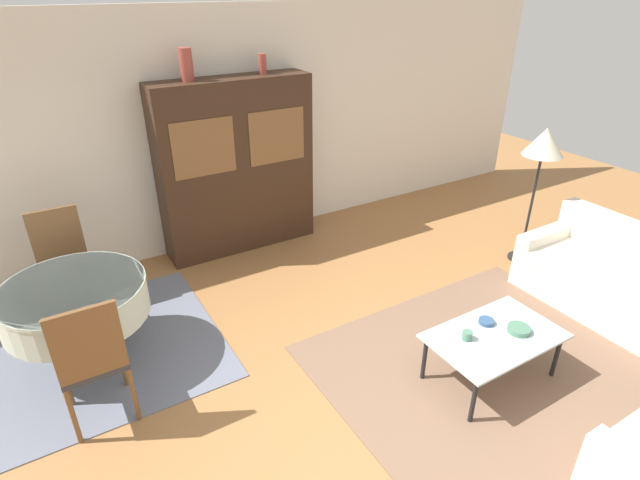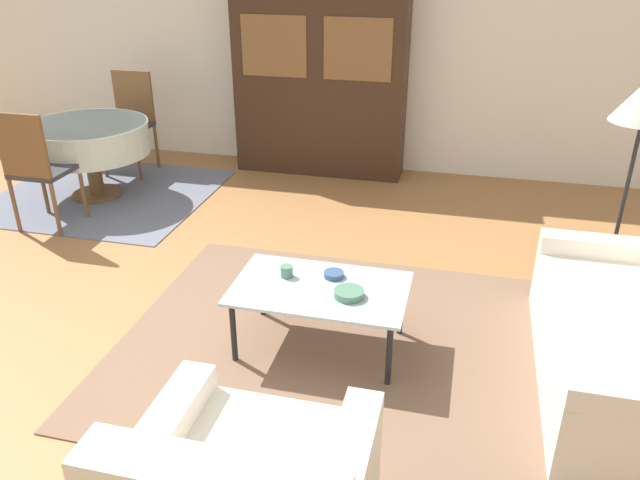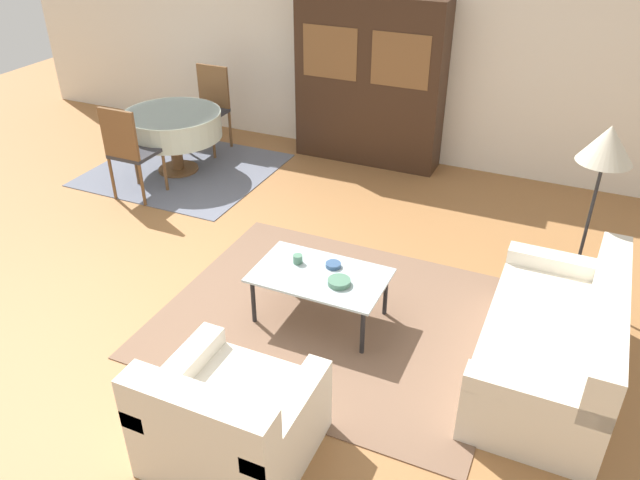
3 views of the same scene
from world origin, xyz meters
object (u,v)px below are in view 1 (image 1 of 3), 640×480
(dining_table, at_px, (75,302))
(dining_chair_near, at_px, (91,357))
(vase_tall, at_px, (186,65))
(dining_chair_far, at_px, (63,258))
(vase_short, at_px, (262,64))
(floor_lamp, at_px, (544,148))
(coffee_table, at_px, (494,339))
(display_cabinet, at_px, (237,167))
(bowl, at_px, (519,329))
(cup, at_px, (467,335))
(bowl_small, at_px, (486,322))
(couch, at_px, (618,283))

(dining_table, distance_m, dining_chair_near, 0.79)
(dining_table, relative_size, vase_tall, 3.55)
(dining_chair_near, distance_m, dining_chair_far, 1.59)
(vase_short, bearing_deg, vase_tall, 180.00)
(floor_lamp, xyz_separation_m, vase_short, (-2.25, 2.02, 0.75))
(coffee_table, xyz_separation_m, dining_table, (-2.76, 1.93, 0.19))
(display_cabinet, distance_m, bowl, 3.45)
(coffee_table, relative_size, cup, 13.63)
(floor_lamp, height_order, vase_tall, vase_tall)
(cup, xyz_separation_m, vase_tall, (-1.00, 3.13, 1.68))
(coffee_table, relative_size, bowl, 5.93)
(bowl, xyz_separation_m, bowl_small, (-0.14, 0.21, -0.00))
(couch, bearing_deg, dining_table, 67.54)
(couch, bearing_deg, floor_lamp, -2.97)
(display_cabinet, xyz_separation_m, vase_tall, (-0.44, 0.00, 1.15))
(display_cabinet, relative_size, bowl_small, 15.99)
(dining_chair_near, xyz_separation_m, floor_lamp, (4.60, 0.05, 0.73))
(bowl, bearing_deg, couch, 4.03)
(floor_lamp, bearing_deg, dining_chair_near, -179.33)
(dining_chair_far, bearing_deg, dining_table, 90.00)
(dining_table, distance_m, dining_chair_far, 0.79)
(vase_tall, bearing_deg, dining_chair_near, -126.28)
(couch, xyz_separation_m, vase_tall, (-3.02, 3.16, 1.85))
(dining_chair_far, bearing_deg, vase_tall, -162.37)
(couch, xyz_separation_m, dining_chair_near, (-4.54, 1.08, 0.31))
(couch, bearing_deg, vase_short, 34.74)
(vase_tall, bearing_deg, dining_chair_far, -162.37)
(bowl, height_order, vase_short, vase_short)
(display_cabinet, height_order, vase_short, vase_short)
(couch, height_order, vase_short, vase_short)
(coffee_table, height_order, dining_table, dining_table)
(dining_chair_far, bearing_deg, floor_lamp, 161.55)
(bowl, bearing_deg, display_cabinet, 106.73)
(vase_short, bearing_deg, display_cabinet, -179.86)
(couch, distance_m, bowl_small, 1.74)
(vase_short, bearing_deg, bowl_small, -81.55)
(display_cabinet, xyz_separation_m, bowl_small, (0.85, -3.06, -0.54))
(floor_lamp, distance_m, vase_short, 3.11)
(display_cabinet, xyz_separation_m, bowl, (0.98, -3.27, -0.54))
(coffee_table, distance_m, vase_tall, 3.85)
(dining_table, height_order, vase_short, vase_short)
(dining_chair_far, distance_m, vase_tall, 2.22)
(display_cabinet, xyz_separation_m, floor_lamp, (2.64, -2.02, 0.34))
(couch, bearing_deg, bowl, 94.03)
(couch, distance_m, dining_table, 4.93)
(dining_chair_far, distance_m, bowl_small, 3.82)
(coffee_table, bearing_deg, display_cabinet, 103.90)
(cup, bearing_deg, dining_chair_near, 157.34)
(dining_chair_far, xyz_separation_m, floor_lamp, (4.60, -1.54, 0.73))
(couch, distance_m, cup, 2.03)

